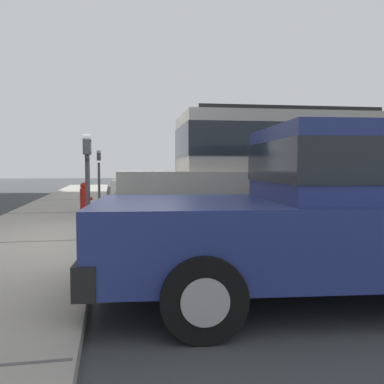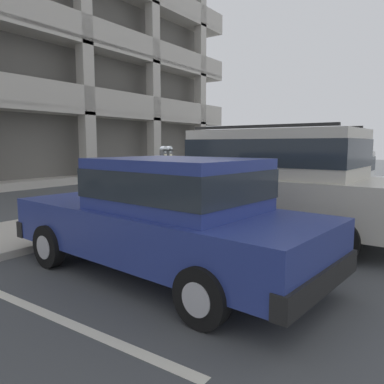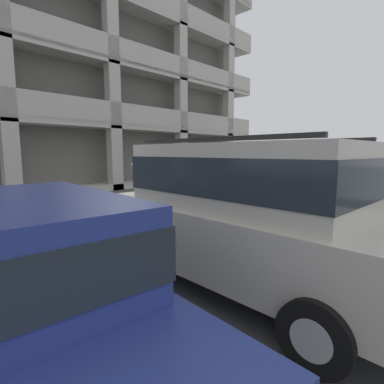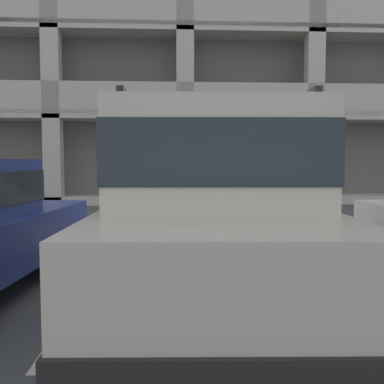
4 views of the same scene
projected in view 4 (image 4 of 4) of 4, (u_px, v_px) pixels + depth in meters
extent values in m
cube|color=#444749|center=(204.00, 259.00, 6.89)|extent=(80.00, 80.00, 0.10)
cube|color=#ADA89E|center=(199.00, 238.00, 8.18)|extent=(40.00, 2.20, 0.12)
cube|color=#606060|center=(199.00, 235.00, 8.17)|extent=(0.03, 2.16, 0.00)
cube|color=silver|center=(94.00, 281.00, 5.41)|extent=(0.12, 4.80, 0.01)
cube|color=silver|center=(328.00, 278.00, 5.57)|extent=(0.12, 4.80, 0.01)
cube|color=beige|center=(209.00, 238.00, 4.39)|extent=(2.04, 4.77, 0.80)
cube|color=beige|center=(210.00, 158.00, 4.28)|extent=(1.74, 2.98, 0.84)
cube|color=#232B33|center=(210.00, 156.00, 4.28)|extent=(1.77, 3.00, 0.46)
cube|color=black|center=(202.00, 229.00, 6.71)|extent=(1.88, 0.24, 0.24)
cube|color=black|center=(233.00, 377.00, 2.11)|extent=(1.88, 0.24, 0.24)
cube|color=silver|center=(238.00, 206.00, 6.74)|extent=(0.24, 0.04, 0.14)
cube|color=silver|center=(166.00, 206.00, 6.73)|extent=(0.24, 0.04, 0.14)
cylinder|color=black|center=(269.00, 248.00, 5.88)|extent=(0.23, 0.67, 0.66)
cylinder|color=#B2B2B7|center=(269.00, 248.00, 5.88)|extent=(0.24, 0.37, 0.36)
cylinder|color=black|center=(138.00, 248.00, 5.86)|extent=(0.23, 0.67, 0.66)
cylinder|color=#B2B2B7|center=(138.00, 248.00, 5.86)|extent=(0.24, 0.37, 0.36)
cylinder|color=black|center=(349.00, 331.00, 2.97)|extent=(0.23, 0.67, 0.66)
cylinder|color=#B2B2B7|center=(349.00, 331.00, 2.97)|extent=(0.24, 0.37, 0.36)
cylinder|color=black|center=(90.00, 332.00, 2.96)|extent=(0.23, 0.67, 0.66)
cylinder|color=#B2B2B7|center=(90.00, 332.00, 2.96)|extent=(0.24, 0.37, 0.36)
cube|color=black|center=(279.00, 112.00, 4.26)|extent=(0.16, 2.62, 0.05)
cube|color=black|center=(141.00, 111.00, 4.24)|extent=(0.16, 2.62, 0.05)
cube|color=black|center=(34.00, 230.00, 6.82)|extent=(1.74, 0.32, 0.24)
cube|color=silver|center=(67.00, 215.00, 6.83)|extent=(0.24, 0.05, 0.14)
cube|color=silver|center=(2.00, 215.00, 6.88)|extent=(0.24, 0.05, 0.14)
cylinder|color=black|center=(69.00, 248.00, 6.00)|extent=(0.22, 0.61, 0.60)
cylinder|color=#B2B2B7|center=(69.00, 248.00, 6.00)|extent=(0.21, 0.35, 0.33)
cube|color=silver|center=(373.00, 214.00, 6.99)|extent=(0.24, 0.04, 0.14)
cylinder|color=black|center=(377.00, 246.00, 6.17)|extent=(0.18, 0.61, 0.60)
cylinder|color=#B2B2B7|center=(377.00, 246.00, 6.17)|extent=(0.19, 0.34, 0.33)
cylinder|color=#47474C|center=(215.00, 209.00, 7.20)|extent=(0.07, 0.07, 1.20)
cube|color=#47474C|center=(216.00, 172.00, 7.15)|extent=(0.28, 0.06, 0.06)
cube|color=#424447|center=(210.00, 163.00, 7.14)|extent=(0.15, 0.11, 0.22)
cylinder|color=#9EA8B2|center=(210.00, 157.00, 7.13)|extent=(0.15, 0.11, 0.15)
cube|color=#B7B293|center=(210.00, 166.00, 7.08)|extent=(0.08, 0.01, 0.08)
cube|color=#424447|center=(222.00, 163.00, 7.15)|extent=(0.15, 0.11, 0.22)
cylinder|color=#9EA8B2|center=(222.00, 157.00, 7.14)|extent=(0.15, 0.11, 0.15)
cube|color=#B7B293|center=(222.00, 166.00, 7.09)|extent=(0.08, 0.01, 0.08)
cube|color=#64625C|center=(181.00, 1.00, 19.85)|extent=(31.36, 8.80, 18.00)
cube|color=#B7B2A8|center=(182.00, 191.00, 19.88)|extent=(32.00, 10.00, 0.30)
cube|color=#B7B2A8|center=(181.00, 126.00, 19.67)|extent=(32.00, 10.00, 0.30)
cube|color=#B7B2A8|center=(185.00, 98.00, 14.75)|extent=(32.00, 0.20, 1.10)
cube|color=#B7B2A8|center=(181.00, 60.00, 19.46)|extent=(32.00, 10.00, 0.30)
cube|color=#B7B2A8|center=(185.00, 9.00, 14.54)|extent=(32.00, 0.20, 1.10)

